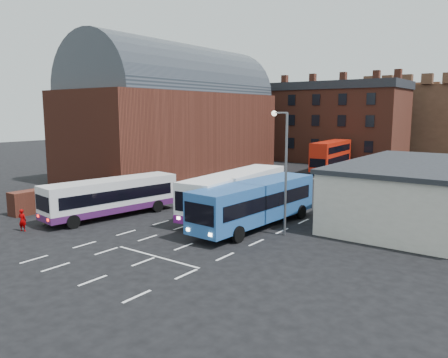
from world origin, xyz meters
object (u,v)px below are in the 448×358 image
Objects in this scene: bus_white_outbound at (112,195)px; street_lamp at (283,161)px; pedestrian_red at (22,220)px; bus_white_inbound at (236,190)px; pedestrian_beige at (46,212)px; bus_red_double at (331,156)px; bus_blue at (255,201)px.

bus_white_outbound is 1.35× the size of street_lamp.
bus_white_outbound is 6.43m from pedestrian_red.
bus_white_inbound is 1.53× the size of street_lamp.
bus_white_inbound is at bearing -142.87° from pedestrian_beige.
pedestrian_beige is (-0.35, 1.89, 0.15)m from pedestrian_red.
street_lamp is at bearing -163.19° from pedestrian_beige.
pedestrian_beige is (-14.51, -7.62, -3.86)m from street_lamp.
pedestrian_red is at bearing 78.40° from bus_red_double.
bus_white_inbound reaches higher than pedestrian_beige.
bus_white_inbound is at bearing -149.55° from pedestrian_red.
pedestrian_red is (-8.77, -12.03, -1.17)m from bus_white_inbound.
bus_blue is at bearing 141.22° from bus_white_inbound.
bus_white_outbound is 33.24m from bus_red_double.
bus_blue is 1.14× the size of bus_red_double.
bus_white_inbound is at bearing 154.99° from street_lamp.
bus_red_double is (-3.77, 27.19, 0.20)m from bus_white_inbound.
pedestrian_red is at bearing 48.71° from bus_white_inbound.
bus_white_inbound is 6.59m from street_lamp.
street_lamp reaches higher than pedestrian_red.
bus_red_double reaches higher than pedestrian_red.
street_lamp is (9.16, -29.71, 2.64)m from bus_red_double.
bus_white_inbound is 27.45m from bus_red_double.
pedestrian_red is at bearing -146.10° from street_lamp.
bus_white_inbound is (7.21, 5.87, 0.24)m from bus_white_outbound.
pedestrian_red is at bearing 89.58° from pedestrian_beige.
bus_white_outbound is 5.94× the size of pedestrian_beige.
bus_white_outbound is at bearing -127.68° from pedestrian_red.
pedestrian_beige is (-1.91, -4.27, -0.78)m from bus_white_outbound.
bus_blue is (3.04, -2.02, -0.08)m from bus_white_inbound.
bus_red_double is (3.44, 33.06, 0.45)m from bus_white_outbound.
street_lamp reaches higher than bus_white_inbound.
bus_white_inbound is 13.67m from pedestrian_beige.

